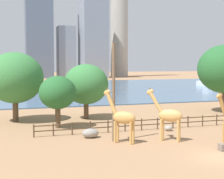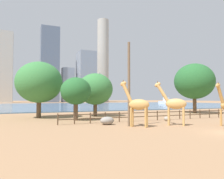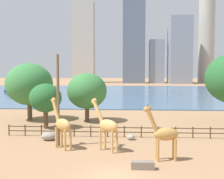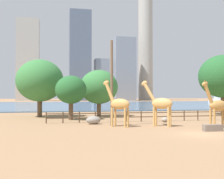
# 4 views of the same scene
# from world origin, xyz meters

# --- Properties ---
(ground_plane) EXTENTS (400.00, 400.00, 0.00)m
(ground_plane) POSITION_xyz_m (0.00, 80.00, 0.00)
(ground_plane) COLOR #9E7551
(harbor_water) EXTENTS (180.00, 86.00, 0.20)m
(harbor_water) POSITION_xyz_m (0.00, 77.00, 0.10)
(harbor_water) COLOR #476B8C
(harbor_water) RESTS_ON ground
(giraffe_companion) EXTENTS (3.12, 2.80, 5.04)m
(giraffe_companion) POSITION_xyz_m (-1.09, 6.54, 2.41)
(giraffe_companion) COLOR tan
(giraffe_companion) RESTS_ON ground
(giraffe_young) EXTENTS (2.79, 2.71, 5.05)m
(giraffe_young) POSITION_xyz_m (-5.50, 7.06, 2.37)
(giraffe_young) COLOR tan
(giraffe_young) RESTS_ON ground
(utility_pole) EXTENTS (0.28, 0.28, 9.19)m
(utility_pole) POSITION_xyz_m (-6.07, 7.86, 4.59)
(utility_pole) COLOR brown
(utility_pole) RESTS_ON ground
(boulder_near_fence) EXTENTS (0.89, 0.78, 0.59)m
(boulder_near_fence) POSITION_xyz_m (1.22, 10.84, 0.29)
(boulder_near_fence) COLOR gray
(boulder_near_fence) RESTS_ON ground
(boulder_by_pole) EXTENTS (1.64, 1.22, 0.92)m
(boulder_by_pole) POSITION_xyz_m (-7.72, 10.10, 0.46)
(boulder_by_pole) COLOR gray
(boulder_by_pole) RESTS_ON ground
(enclosure_fence) EXTENTS (26.12, 0.14, 1.30)m
(enclosure_fence) POSITION_xyz_m (-0.23, 12.00, 0.76)
(enclosure_fence) COLOR #4C3826
(enclosure_fence) RESTS_ON ground
(tree_left_large) EXTENTS (4.18, 4.18, 5.92)m
(tree_left_large) POSITION_xyz_m (-9.91, 16.28, 4.00)
(tree_left_large) COLOR brown
(tree_left_large) RESTS_ON ground
(tree_center_broad) EXTENTS (8.03, 8.03, 10.12)m
(tree_center_broad) POSITION_xyz_m (15.81, 21.04, 6.49)
(tree_center_broad) COLOR brown
(tree_center_broad) RESTS_ON ground
(tree_right_tall) EXTENTS (7.12, 7.12, 8.73)m
(tree_right_tall) POSITION_xyz_m (-14.25, 22.37, 5.51)
(tree_right_tall) COLOR brown
(tree_right_tall) RESTS_ON ground
(tree_left_small) EXTENTS (5.90, 5.90, 7.24)m
(tree_left_small) POSITION_xyz_m (-5.27, 21.68, 4.57)
(tree_left_small) COLOR brown
(tree_left_small) RESTS_ON ground
(boat_sailboat) EXTENTS (2.87, 7.49, 6.68)m
(boat_sailboat) POSITION_xyz_m (47.32, 73.00, 1.31)
(boat_sailboat) COLOR silver
(boat_sailboat) RESTS_ON harbor_water
(skyline_tower_needle) EXTENTS (12.96, 15.01, 39.72)m
(skyline_tower_needle) POSITION_xyz_m (31.32, 153.01, 19.86)
(skyline_tower_needle) COLOR gray
(skyline_tower_needle) RESTS_ON ground
(skyline_block_central) EXTENTS (10.12, 10.12, 72.96)m
(skyline_block_central) POSITION_xyz_m (50.70, 166.52, 36.48)
(skyline_block_central) COLOR #ADA89E
(skyline_block_central) RESTS_ON ground
(skyline_tower_glass) EXTENTS (13.75, 9.86, 51.53)m
(skyline_tower_glass) POSITION_xyz_m (-28.58, 162.28, 25.77)
(skyline_tower_glass) COLOR #B7B2A8
(skyline_tower_glass) RESTS_ON ground
(skyline_block_left) EXTENTS (13.60, 10.48, 57.21)m
(skyline_block_left) POSITION_xyz_m (3.77, 157.11, 28.60)
(skyline_block_left) COLOR slate
(skyline_block_left) RESTS_ON ground
(skyline_block_right) EXTENTS (8.99, 9.31, 26.94)m
(skyline_block_right) POSITION_xyz_m (18.04, 158.81, 13.47)
(skyline_block_right) COLOR gray
(skyline_block_right) RESTS_ON ground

